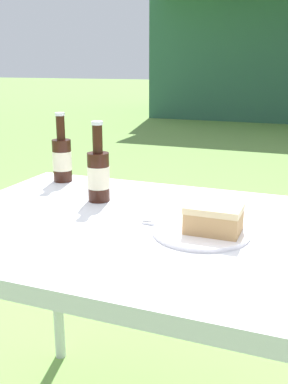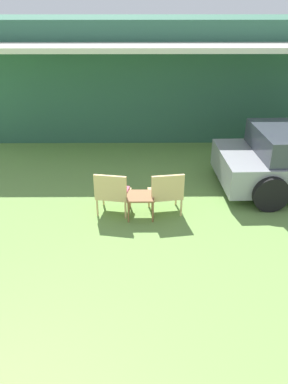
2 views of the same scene
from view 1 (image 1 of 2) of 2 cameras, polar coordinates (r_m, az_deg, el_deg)
name	(u,v)px [view 1 (image 1 of 2)]	position (r m, az deg, el deg)	size (l,w,h in m)	color
patio_table	(130,247)	(1.15, -1.81, -6.97)	(0.98, 0.75, 0.74)	silver
cake_on_plate	(208,224)	(1.04, 8.17, -4.05)	(0.22, 0.22, 0.07)	white
cola_bottle_near	(98,174)	(1.28, -5.81, 2.32)	(0.06, 0.06, 0.23)	black
cola_bottle_far	(62,158)	(1.52, -10.37, 4.30)	(0.06, 0.06, 0.23)	black
fork	(176,229)	(1.07, 4.10, -4.65)	(0.18, 0.03, 0.01)	silver
loose_bottle_cap	(148,220)	(1.12, 0.47, -3.62)	(0.03, 0.03, 0.01)	silver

